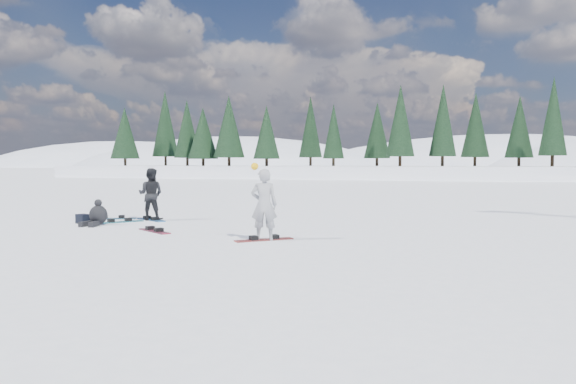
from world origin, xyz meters
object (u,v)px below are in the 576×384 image
object	(u,v)px
gear_bag	(83,219)
snowboarder_woman	(264,204)
snowboard_loose_c	(113,219)
snowboard_loose_a	(120,222)
snowboard_loose_b	(154,231)
seated_rider	(97,215)
snowboarder_man	(151,194)

from	to	relation	value
gear_bag	snowboarder_woman	bearing A→B (deg)	-16.44
snowboarder_woman	snowboard_loose_c	world-z (taller)	snowboarder_woman
gear_bag	snowboard_loose_c	distance (m)	1.53
snowboard_loose_c	snowboarder_woman	bearing A→B (deg)	-51.97
snowboarder_woman	gear_bag	bearing A→B (deg)	-31.52
snowboarder_woman	gear_bag	world-z (taller)	snowboarder_woman
snowboard_loose_a	snowboard_loose_b	distance (m)	2.95
snowboarder_woman	snowboard_loose_c	distance (m)	7.58
seated_rider	snowboard_loose_b	distance (m)	2.71
snowboarder_woman	snowboard_loose_a	world-z (taller)	snowboarder_woman
snowboard_loose_a	snowboard_loose_b	xyz separation A→B (m)	(2.32, -1.84, 0.00)
snowboarder_woman	seated_rider	bearing A→B (deg)	-31.13
seated_rider	snowboard_loose_c	world-z (taller)	seated_rider
snowboarder_man	snowboard_loose_b	size ratio (longest dim) A/B	1.16
snowboarder_man	seated_rider	size ratio (longest dim) A/B	1.79
seated_rider	snowboard_loose_b	size ratio (longest dim) A/B	0.65
snowboard_loose_a	snowboard_loose_c	xyz separation A→B (m)	(-0.84, 0.89, 0.00)
snowboard_loose_b	snowboard_loose_c	bearing A→B (deg)	174.36
seated_rider	gear_bag	distance (m)	0.76
snowboarder_man	snowboard_loose_b	distance (m)	3.35
seated_rider	snowboard_loose_a	xyz separation A→B (m)	(0.20, 0.89, -0.29)
seated_rider	snowboard_loose_c	bearing A→B (deg)	103.28
snowboard_loose_b	snowboarder_woman	bearing A→B (deg)	22.53
seated_rider	snowboard_loose_a	bearing A→B (deg)	70.79
snowboarder_man	seated_rider	world-z (taller)	snowboarder_man
snowboarder_woman	snowboarder_man	world-z (taller)	snowboarder_woman
snowboard_loose_c	snowboard_loose_b	bearing A→B (deg)	-65.01
snowboarder_man	gear_bag	distance (m)	2.28
gear_bag	snowboard_loose_a	distance (m)	1.11
seated_rider	snowboarder_woman	bearing A→B (deg)	-22.47
gear_bag	snowboard_loose_a	world-z (taller)	gear_bag
gear_bag	snowboarder_man	bearing A→B (deg)	45.84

